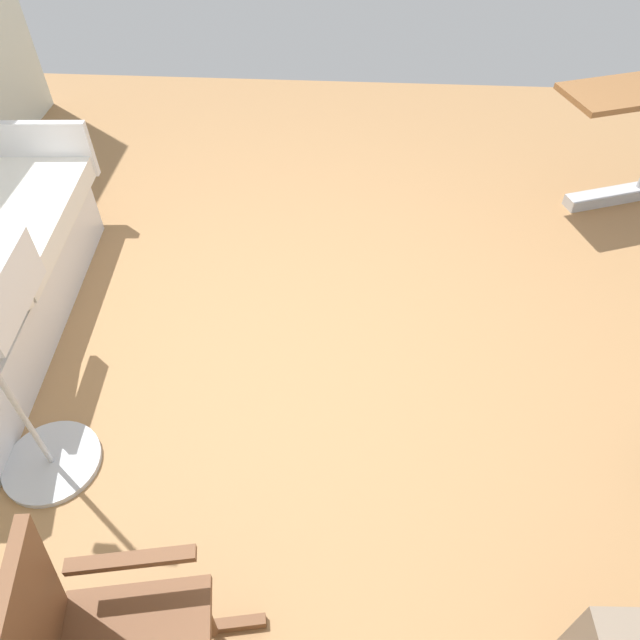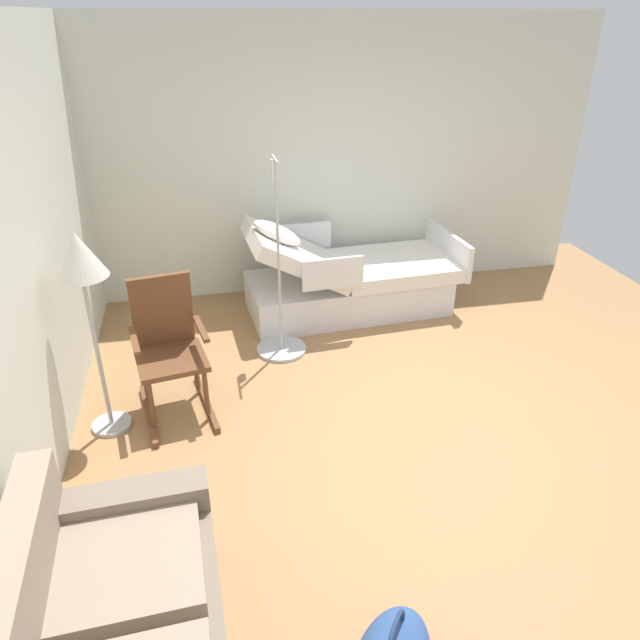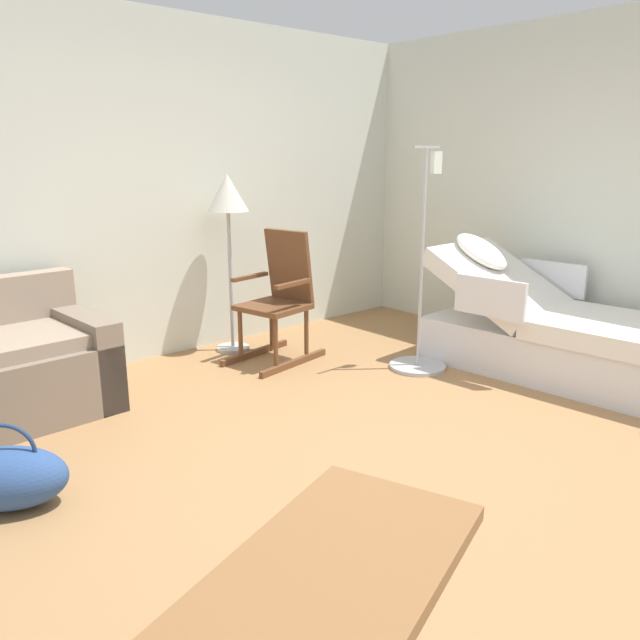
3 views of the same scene
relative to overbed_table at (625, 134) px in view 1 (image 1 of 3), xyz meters
The scene contains 3 objects.
ground_plane 2.35m from the overbed_table, 37.18° to the left, with size 6.42×6.42×0.00m, color #9E7247.
overbed_table is the anchor object (origin of this frame).
iv_pole 3.82m from the overbed_table, 36.43° to the left, with size 0.44×0.44×1.69m.
Camera 1 is at (-0.08, 2.21, 2.44)m, focal length 33.15 mm.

